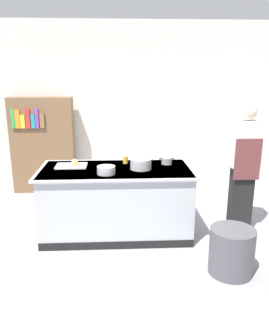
% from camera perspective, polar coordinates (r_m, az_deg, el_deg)
% --- Properties ---
extents(ground_plane, '(10.00, 10.00, 0.00)m').
position_cam_1_polar(ground_plane, '(4.61, -3.04, -10.95)').
color(ground_plane, gray).
extents(back_wall, '(6.40, 0.12, 3.00)m').
position_cam_1_polar(back_wall, '(6.25, -3.21, 10.41)').
color(back_wall, silver).
rests_on(back_wall, ground_plane).
extents(counter_island, '(1.98, 0.98, 0.90)m').
position_cam_1_polar(counter_island, '(4.42, -3.12, -5.55)').
color(counter_island, '#B7BABF').
rests_on(counter_island, ground_plane).
extents(cutting_board, '(0.40, 0.28, 0.02)m').
position_cam_1_polar(cutting_board, '(4.45, -10.76, 0.35)').
color(cutting_board, silver).
rests_on(cutting_board, counter_island).
extents(onion, '(0.09, 0.09, 0.09)m').
position_cam_1_polar(onion, '(4.41, -10.19, 0.97)').
color(onion, tan).
rests_on(onion, cutting_board).
extents(stock_pot, '(0.34, 0.27, 0.14)m').
position_cam_1_polar(stock_pot, '(4.25, 1.09, 0.71)').
color(stock_pot, '#B7BABF').
rests_on(stock_pot, counter_island).
extents(sauce_pan, '(0.21, 0.14, 0.09)m').
position_cam_1_polar(sauce_pan, '(4.51, 5.53, 1.23)').
color(sauce_pan, '#99999E').
rests_on(sauce_pan, counter_island).
extents(mixing_bowl, '(0.22, 0.22, 0.10)m').
position_cam_1_polar(mixing_bowl, '(4.05, -4.87, -0.37)').
color(mixing_bowl, '#B7BABF').
rests_on(mixing_bowl, counter_island).
extents(juice_cup, '(0.07, 0.07, 0.10)m').
position_cam_1_polar(juice_cup, '(4.53, -1.57, 1.41)').
color(juice_cup, yellow).
rests_on(juice_cup, counter_island).
extents(trash_bin, '(0.47, 0.47, 0.51)m').
position_cam_1_polar(trash_bin, '(3.79, 16.29, -13.50)').
color(trash_bin, '#4C4C51').
rests_on(trash_bin, ground_plane).
extents(person_chef, '(0.38, 0.25, 1.72)m').
position_cam_1_polar(person_chef, '(4.63, 18.17, 0.47)').
color(person_chef, black).
rests_on(person_chef, ground_plane).
extents(bookshelf, '(1.10, 0.31, 1.70)m').
position_cam_1_polar(bookshelf, '(6.19, -15.40, 3.79)').
color(bookshelf, brown).
rests_on(bookshelf, ground_plane).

